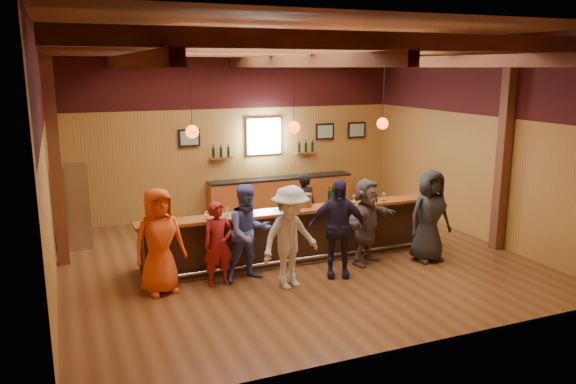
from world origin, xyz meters
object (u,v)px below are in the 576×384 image
customer_orange (159,241)px  customer_navy (338,228)px  back_bar_cabinet (281,194)px  customer_brown (367,221)px  ice_bucket (306,200)px  customer_denim (249,233)px  stainless_fridge (72,207)px  bar_counter (292,233)px  customer_dark (430,216)px  bartender (303,207)px  customer_redvest (218,244)px  customer_white (290,237)px  bottle_a (329,197)px

customer_orange → customer_navy: (3.19, -0.46, -0.00)m
back_bar_cabinet → customer_orange: 5.98m
customer_brown → ice_bucket: customer_brown is taller
customer_orange → customer_denim: bearing=-12.8°
stainless_fridge → ice_bucket: 5.11m
bar_counter → back_bar_cabinet: 3.76m
customer_dark → customer_orange: bearing=176.4°
customer_orange → bartender: size_ratio=1.19×
customer_denim → bartender: size_ratio=1.15×
customer_redvest → bartender: 3.08m
stainless_fridge → customer_brown: bearing=-32.0°
customer_denim → customer_white: 0.84m
bar_counter → customer_brown: customer_brown is taller
customer_white → back_bar_cabinet: bearing=52.2°
customer_brown → bartender: (-0.56, 1.83, -0.08)m
customer_redvest → customer_dark: 4.29m
customer_redvest → customer_white: bearing=-31.9°
bar_counter → bottle_a: (0.77, -0.17, 0.72)m
bar_counter → customer_brown: 1.56m
customer_denim → customer_brown: bearing=-6.6°
customer_denim → customer_navy: size_ratio=0.97×
ice_bucket → bottle_a: (0.56, 0.08, 0.00)m
bar_counter → customer_orange: size_ratio=3.39×
customer_white → customer_dark: 3.14m
customer_white → customer_orange: bearing=145.8°
customer_redvest → back_bar_cabinet: bearing=51.2°
customer_orange → customer_dark: bearing=-16.3°
customer_redvest → customer_white: size_ratio=0.83×
stainless_fridge → back_bar_cabinet: bearing=11.9°
customer_navy → bottle_a: bearing=93.0°
customer_white → bartender: bearing=43.4°
back_bar_cabinet → customer_redvest: (-2.97, -4.48, 0.29)m
back_bar_cabinet → customer_white: 5.39m
bar_counter → customer_redvest: 2.02m
back_bar_cabinet → bottle_a: (-0.41, -3.74, 0.77)m
customer_orange → ice_bucket: 3.10m
back_bar_cabinet → customer_dark: bearing=-74.9°
bartender → ice_bucket: size_ratio=5.87×
bar_counter → bartender: bartender is taller
back_bar_cabinet → stainless_fridge: bearing=-168.1°
ice_bucket → customer_brown: bearing=-32.5°
back_bar_cabinet → customer_orange: size_ratio=2.15×
bar_counter → back_bar_cabinet: (1.18, 3.57, -0.05)m
customer_navy → ice_bucket: (-0.17, 1.06, 0.31)m
back_bar_cabinet → ice_bucket: 4.01m
ice_bucket → bartender: bearing=68.5°
customer_orange → bartender: bearing=14.9°
customer_orange → customer_brown: size_ratio=1.08×
customer_orange → customer_dark: (5.30, -0.39, 0.01)m
bar_counter → customer_brown: bearing=-36.0°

